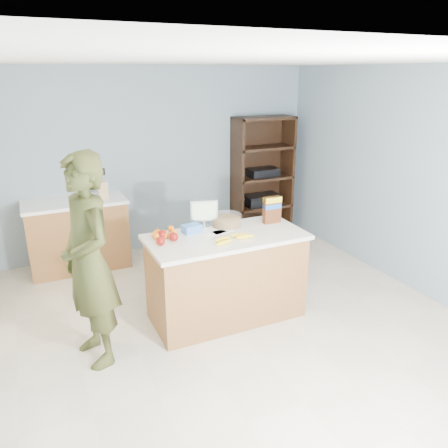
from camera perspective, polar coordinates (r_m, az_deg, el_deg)
name	(u,v)px	position (r m, az deg, el deg)	size (l,w,h in m)	color
floor	(239,330)	(4.45, 1.96, -13.63)	(4.50, 5.00, 0.02)	beige
walls	(241,165)	(3.81, 2.24, 7.69)	(4.52, 5.02, 2.51)	gray
counter_peninsula	(226,280)	(4.48, 0.27, -7.27)	(1.56, 0.76, 0.90)	brown
back_cabinet	(78,234)	(5.88, -18.53, -1.27)	(1.24, 0.62, 0.90)	brown
shelving_unit	(261,179)	(6.72, 4.82, 5.87)	(0.90, 0.40, 1.80)	black
person	(88,262)	(3.81, -17.28, -4.76)	(0.67, 0.44, 1.85)	#373918
knife_block	(103,190)	(5.69, -15.56, 4.35)	(0.12, 0.10, 0.31)	tan
envelopes	(220,232)	(4.36, -0.56, -1.07)	(0.32, 0.18, 0.00)	white
bananas	(233,238)	(4.14, 1.18, -1.89)	(0.45, 0.21, 0.04)	yellow
apples	(166,237)	(4.14, -7.64, -1.75)	(0.23, 0.24, 0.09)	maroon
oranges	(165,234)	(4.27, -7.67, -1.25)	(0.26, 0.24, 0.06)	#ED5C0E
blue_carton	(192,229)	(4.35, -4.24, -0.61)	(0.18, 0.12, 0.08)	blue
salad_bowl	(227,221)	(4.51, 0.38, 0.42)	(0.30, 0.30, 0.13)	#267219
tv	(204,212)	(4.47, -2.62, 1.59)	(0.28, 0.12, 0.28)	silver
cereal_box	(272,208)	(4.61, 6.30, 2.12)	(0.19, 0.07, 0.28)	#592B14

